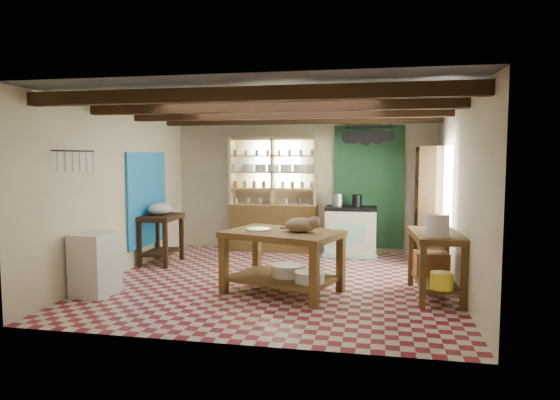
% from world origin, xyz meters
% --- Properties ---
extents(floor, '(5.00, 5.00, 0.02)m').
position_xyz_m(floor, '(0.00, 0.00, -0.01)').
color(floor, maroon).
rests_on(floor, ground).
extents(ceiling, '(5.00, 5.00, 0.02)m').
position_xyz_m(ceiling, '(0.00, 0.00, 2.60)').
color(ceiling, '#4E4D53').
rests_on(ceiling, wall_back).
extents(wall_back, '(5.00, 0.04, 2.60)m').
position_xyz_m(wall_back, '(0.00, 2.50, 1.30)').
color(wall_back, beige).
rests_on(wall_back, floor).
extents(wall_front, '(5.00, 0.04, 2.60)m').
position_xyz_m(wall_front, '(0.00, -2.50, 1.30)').
color(wall_front, beige).
rests_on(wall_front, floor).
extents(wall_left, '(0.04, 5.00, 2.60)m').
position_xyz_m(wall_left, '(-2.50, 0.00, 1.30)').
color(wall_left, beige).
rests_on(wall_left, floor).
extents(wall_right, '(0.04, 5.00, 2.60)m').
position_xyz_m(wall_right, '(2.50, 0.00, 1.30)').
color(wall_right, beige).
rests_on(wall_right, floor).
extents(ceiling_beams, '(5.00, 3.80, 0.15)m').
position_xyz_m(ceiling_beams, '(0.00, 0.00, 2.48)').
color(ceiling_beams, '#332012').
rests_on(ceiling_beams, ceiling).
extents(blue_wall_patch, '(0.04, 1.40, 1.60)m').
position_xyz_m(blue_wall_patch, '(-2.47, 0.90, 1.10)').
color(blue_wall_patch, '#1975C2').
rests_on(blue_wall_patch, wall_left).
extents(green_wall_patch, '(1.30, 0.04, 2.30)m').
position_xyz_m(green_wall_patch, '(1.25, 2.47, 1.25)').
color(green_wall_patch, '#1C4629').
rests_on(green_wall_patch, wall_back).
extents(window_back, '(0.90, 0.02, 0.80)m').
position_xyz_m(window_back, '(-0.50, 2.48, 1.70)').
color(window_back, beige).
rests_on(window_back, wall_back).
extents(window_right, '(0.02, 1.30, 1.20)m').
position_xyz_m(window_right, '(2.48, 1.00, 1.40)').
color(window_right, beige).
rests_on(window_right, wall_right).
extents(utensil_rail, '(0.06, 0.90, 0.28)m').
position_xyz_m(utensil_rail, '(-2.44, -1.20, 1.78)').
color(utensil_rail, black).
rests_on(utensil_rail, wall_left).
extents(pot_rack, '(0.86, 0.12, 0.36)m').
position_xyz_m(pot_rack, '(1.25, 2.05, 2.18)').
color(pot_rack, black).
rests_on(pot_rack, ceiling).
extents(shelving_unit, '(1.70, 0.34, 2.20)m').
position_xyz_m(shelving_unit, '(-0.55, 2.31, 1.10)').
color(shelving_unit, tan).
rests_on(shelving_unit, floor).
extents(tall_rack, '(0.40, 0.86, 2.00)m').
position_xyz_m(tall_rack, '(2.28, 1.80, 1.00)').
color(tall_rack, '#332012').
rests_on(tall_rack, floor).
extents(work_table, '(1.70, 1.38, 0.83)m').
position_xyz_m(work_table, '(0.19, -0.58, 0.42)').
color(work_table, brown).
rests_on(work_table, floor).
extents(stove, '(0.94, 0.65, 0.91)m').
position_xyz_m(stove, '(0.95, 2.15, 0.45)').
color(stove, beige).
rests_on(stove, floor).
extents(prep_table, '(0.58, 0.84, 0.84)m').
position_xyz_m(prep_table, '(-2.20, 0.83, 0.42)').
color(prep_table, '#332012').
rests_on(prep_table, floor).
extents(white_cabinet, '(0.50, 0.58, 0.82)m').
position_xyz_m(white_cabinet, '(-2.22, -1.16, 0.41)').
color(white_cabinet, silver).
rests_on(white_cabinet, floor).
extents(right_counter, '(0.67, 1.22, 0.85)m').
position_xyz_m(right_counter, '(2.18, -0.39, 0.42)').
color(right_counter, brown).
rests_on(right_counter, floor).
extents(cat, '(0.47, 0.38, 0.19)m').
position_xyz_m(cat, '(0.44, -0.61, 0.93)').
color(cat, '#957757').
rests_on(cat, work_table).
extents(steel_tray, '(0.43, 0.43, 0.02)m').
position_xyz_m(steel_tray, '(-0.16, -0.52, 0.84)').
color(steel_tray, '#B0AFB8').
rests_on(steel_tray, work_table).
extents(basin_large, '(0.56, 0.56, 0.15)m').
position_xyz_m(basin_large, '(0.25, -0.54, 0.30)').
color(basin_large, silver).
rests_on(basin_large, work_table).
extents(basin_small, '(0.48, 0.48, 0.13)m').
position_xyz_m(basin_small, '(0.59, -0.81, 0.29)').
color(basin_small, silver).
rests_on(basin_small, work_table).
extents(kettle_left, '(0.21, 0.21, 0.23)m').
position_xyz_m(kettle_left, '(0.70, 2.14, 1.03)').
color(kettle_left, '#B0AFB8').
rests_on(kettle_left, stove).
extents(kettle_right, '(0.18, 0.18, 0.22)m').
position_xyz_m(kettle_right, '(1.05, 2.15, 1.02)').
color(kettle_right, black).
rests_on(kettle_right, stove).
extents(enamel_bowl, '(0.43, 0.43, 0.21)m').
position_xyz_m(enamel_bowl, '(-2.20, 0.83, 0.94)').
color(enamel_bowl, silver).
rests_on(enamel_bowl, prep_table).
extents(white_bucket, '(0.30, 0.30, 0.28)m').
position_xyz_m(white_bucket, '(2.15, -0.74, 0.99)').
color(white_bucket, silver).
rests_on(white_bucket, right_counter).
extents(wicker_basket, '(0.46, 0.38, 0.31)m').
position_xyz_m(wicker_basket, '(2.16, -0.09, 0.38)').
color(wicker_basket, '#A66D43').
rests_on(wicker_basket, right_counter).
extents(yellow_tub, '(0.29, 0.29, 0.20)m').
position_xyz_m(yellow_tub, '(2.21, -0.84, 0.33)').
color(yellow_tub, '#FFF22A').
rests_on(yellow_tub, right_counter).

